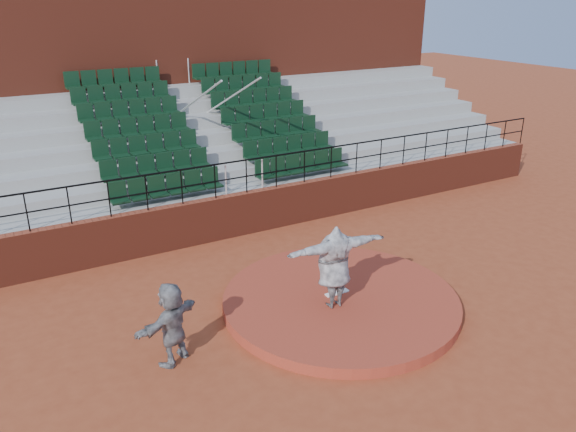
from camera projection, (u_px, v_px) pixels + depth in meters
name	position (u px, v px, depth m)	size (l,w,h in m)	color
ground	(340.00, 305.00, 13.19)	(90.00, 90.00, 0.00)	brown
pitchers_mound	(340.00, 301.00, 13.15)	(5.50, 5.50, 0.25)	#9A3622
pitching_rubber	(337.00, 293.00, 13.22)	(0.60, 0.15, 0.03)	white
boundary_wall	(247.00, 213.00, 17.00)	(24.00, 0.30, 1.30)	maroon
wall_railing	(246.00, 169.00, 16.49)	(24.04, 0.05, 1.03)	black
seating_deck	(202.00, 159.00, 19.66)	(24.00, 5.97, 4.63)	#969690
press_box_facade	(162.00, 83.00, 22.08)	(24.00, 3.00, 7.10)	maroon
pitcher	(334.00, 267.00, 12.37)	(2.39, 0.65, 1.94)	black
fielder	(172.00, 323.00, 10.89)	(1.60, 0.51, 1.73)	black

